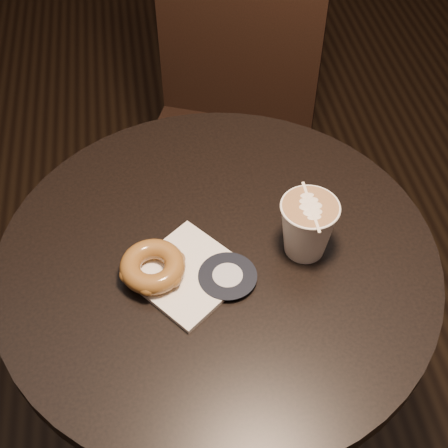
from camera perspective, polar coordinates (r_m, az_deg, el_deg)
The scene contains 5 objects.
cafe_table at distance 1.15m, azimuth -0.52°, elevation -8.93°, with size 0.70×0.70×0.75m.
chair at distance 1.56m, azimuth 0.60°, elevation 10.82°, with size 0.52×0.52×1.00m.
pastry_bag at distance 0.96m, azimuth -3.31°, elevation -4.54°, with size 0.15×0.15×0.01m, color white.
doughnut at distance 0.94m, azimuth -6.54°, elevation -3.88°, with size 0.10×0.10×0.03m, color brown.
latte_cup at distance 0.96m, azimuth 7.61°, elevation -0.38°, with size 0.09×0.09×0.10m, color white, non-canonical shape.
Camera 1 is at (-0.08, -0.60, 1.52)m, focal length 50.00 mm.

